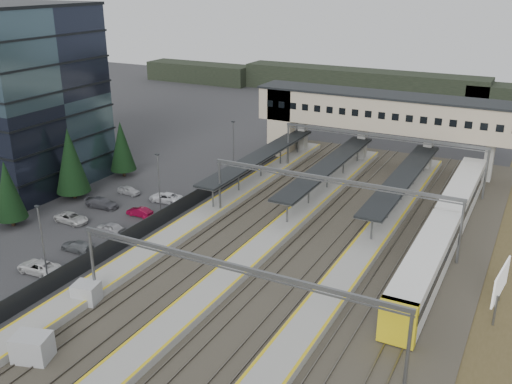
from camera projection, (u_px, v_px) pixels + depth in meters
The scene contains 14 objects.
ground at pixel (166, 267), 57.70m from camera, with size 220.00×220.00×0.00m, color #2B2B2D.
office_building at pixel (0, 94), 78.81m from camera, with size 24.30×18.30×24.30m.
car_park at pixel (24, 257), 58.34m from camera, with size 10.60×44.58×1.28m.
lampposts at pixel (110, 209), 60.63m from camera, with size 0.50×53.25×8.07m.
fence at pixel (145, 227), 64.29m from camera, with size 0.08×90.00×2.00m.
relay_cabin_near at pixel (32, 348), 43.20m from camera, with size 3.22×2.74×2.28m.
relay_cabin_far at pixel (87, 294), 50.89m from camera, with size 2.53×2.25×2.01m.
rail_corridor at pixel (271, 263), 57.72m from camera, with size 34.00×90.00×0.92m.
canopies at pixel (328, 166), 75.67m from camera, with size 23.10×30.00×3.28m.
footbridge at pixel (369, 114), 86.37m from camera, with size 40.40×6.40×11.20m.
gantries at pixel (288, 224), 52.88m from camera, with size 28.40×62.28×7.17m.
train at pixel (445, 228), 61.39m from camera, with size 3.00×41.77×3.78m.
billboard at pixel (501, 283), 48.76m from camera, with size 0.79×5.36×4.46m.
treeline_far at pixel (509, 97), 122.90m from camera, with size 170.00×19.00×7.00m.
Camera 1 is at (31.67, -41.25, 27.64)m, focal length 40.00 mm.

